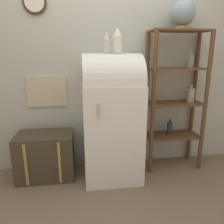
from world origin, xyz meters
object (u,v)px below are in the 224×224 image
object	(u,v)px
suitcase_trunk	(46,156)
vase_center	(117,41)
refrigerator	(112,115)
vase_left	(107,43)
globe	(183,14)

from	to	relation	value
suitcase_trunk	vase_center	size ratio (longest dim) A/B	2.40
refrigerator	vase_left	world-z (taller)	vase_left
globe	vase_left	world-z (taller)	globe
refrigerator	vase_center	distance (m)	0.82
refrigerator	vase_left	bearing A→B (deg)	175.27
globe	vase_center	size ratio (longest dim) A/B	1.16
suitcase_trunk	globe	bearing A→B (deg)	2.12
refrigerator	suitcase_trunk	xyz separation A→B (m)	(-0.78, 0.07, -0.48)
suitcase_trunk	vase_left	bearing A→B (deg)	-5.08
vase_center	globe	bearing A→B (deg)	9.00
globe	vase_center	xyz separation A→B (m)	(-0.77, -0.12, -0.31)
suitcase_trunk	globe	distance (m)	2.28
globe	vase_left	size ratio (longest dim) A/B	1.45
globe	refrigerator	bearing A→B (deg)	-171.18
refrigerator	suitcase_trunk	size ratio (longest dim) A/B	2.22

